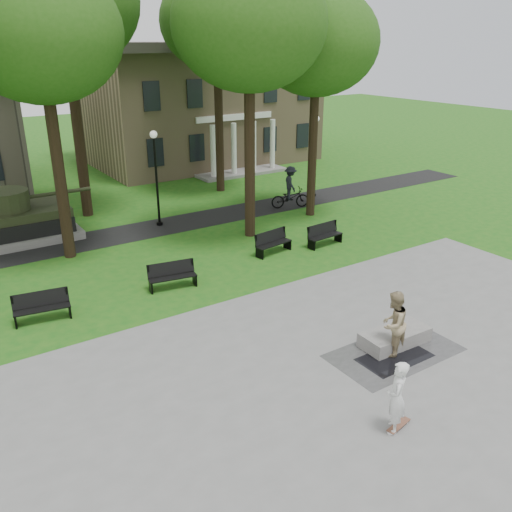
{
  "coord_description": "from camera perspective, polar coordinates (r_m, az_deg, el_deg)",
  "views": [
    {
      "loc": [
        -9.83,
        -12.12,
        8.72
      ],
      "look_at": [
        0.3,
        3.15,
        1.4
      ],
      "focal_mm": 38.0,
      "sensor_mm": 36.0,
      "label": 1
    }
  ],
  "objects": [
    {
      "name": "park_bench_0",
      "position": [
        19.38,
        -21.68,
        -4.92
      ],
      "size": [
        1.85,
        0.79,
        1.0
      ],
      "rotation": [
        0.0,
        0.0,
        -0.15
      ],
      "color": "black",
      "rests_on": "ground"
    },
    {
      "name": "tank_monument",
      "position": [
        27.49,
        -25.05,
        3.05
      ],
      "size": [
        7.45,
        3.4,
        2.4
      ],
      "color": "gray",
      "rests_on": "ground"
    },
    {
      "name": "friend_watching",
      "position": [
        16.41,
        14.25,
        -6.93
      ],
      "size": [
        1.16,
        1.02,
        2.02
      ],
      "primitive_type": "imported",
      "rotation": [
        0.0,
        0.0,
        3.45
      ],
      "color": "tan",
      "rests_on": "plaza"
    },
    {
      "name": "tree_4",
      "position": [
        29.24,
        -19.7,
        23.91
      ],
      "size": [
        7.2,
        7.2,
        13.5
      ],
      "color": "black",
      "rests_on": "ground"
    },
    {
      "name": "building_right",
      "position": [
        43.19,
        -6.27,
        15.83
      ],
      "size": [
        17.0,
        12.0,
        8.6
      ],
      "color": "#9E8460",
      "rests_on": "ground"
    },
    {
      "name": "tree_3",
      "position": [
        28.03,
        6.41,
        21.39
      ],
      "size": [
        6.0,
        6.0,
        11.19
      ],
      "color": "black",
      "rests_on": "ground"
    },
    {
      "name": "park_bench_3",
      "position": [
        24.82,
        7.18,
        2.31
      ],
      "size": [
        1.83,
        0.66,
        1.0
      ],
      "rotation": [
        0.0,
        0.0,
        0.08
      ],
      "color": "black",
      "rests_on": "ground"
    },
    {
      "name": "park_bench_1",
      "position": [
        20.58,
        -8.88,
        -1.97
      ],
      "size": [
        1.85,
        0.83,
        1.0
      ],
      "rotation": [
        0.0,
        0.0,
        -0.17
      ],
      "color": "black",
      "rests_on": "ground"
    },
    {
      "name": "ground",
      "position": [
        17.88,
        4.84,
        -7.51
      ],
      "size": [
        120.0,
        120.0,
        0.0
      ],
      "primitive_type": "plane",
      "color": "#195814",
      "rests_on": "ground"
    },
    {
      "name": "tree_1",
      "position": [
        23.24,
        -21.79,
        20.93
      ],
      "size": [
        6.2,
        6.2,
        11.63
      ],
      "color": "black",
      "rests_on": "ground"
    },
    {
      "name": "park_bench_2",
      "position": [
        23.69,
        1.77,
        1.52
      ],
      "size": [
        1.85,
        0.8,
        1.0
      ],
      "rotation": [
        0.0,
        0.0,
        0.16
      ],
      "color": "black",
      "rests_on": "ground"
    },
    {
      "name": "skateboard",
      "position": [
        14.13,
        14.77,
        -16.91
      ],
      "size": [
        0.8,
        0.35,
        0.07
      ],
      "primitive_type": "cube",
      "rotation": [
        0.0,
        0.0,
        0.19
      ],
      "color": "brown",
      "rests_on": "plaza"
    },
    {
      "name": "tree_5",
      "position": [
        32.97,
        -4.18,
        23.36
      ],
      "size": [
        6.4,
        6.4,
        12.44
      ],
      "color": "black",
      "rests_on": "ground"
    },
    {
      "name": "tree_2",
      "position": [
        24.56,
        -0.72,
        23.16
      ],
      "size": [
        6.6,
        6.6,
        12.16
      ],
      "color": "black",
      "rests_on": "ground"
    },
    {
      "name": "lamp_mid",
      "position": [
        27.17,
        -10.48,
        8.81
      ],
      "size": [
        0.36,
        0.36,
        4.73
      ],
      "color": "black",
      "rests_on": "ground"
    },
    {
      "name": "skateboarder",
      "position": [
        13.48,
        14.58,
        -14.21
      ],
      "size": [
        0.81,
        0.79,
        1.87
      ],
      "primitive_type": "imported",
      "rotation": [
        0.0,
        0.0,
        3.86
      ],
      "color": "silver",
      "rests_on": "plaza"
    },
    {
      "name": "puddle",
      "position": [
        16.74,
        14.39,
        -10.32
      ],
      "size": [
        2.2,
        1.2,
        0.0
      ],
      "primitive_type": "cube",
      "color": "black",
      "rests_on": "plaza"
    },
    {
      "name": "concrete_block",
      "position": [
        17.33,
        14.39,
        -8.26
      ],
      "size": [
        2.23,
        1.07,
        0.45
      ],
      "primitive_type": "cube",
      "rotation": [
        0.0,
        0.0,
        -0.03
      ],
      "color": "gray",
      "rests_on": "plaza"
    },
    {
      "name": "cyclist",
      "position": [
        30.26,
        3.63,
        6.84
      ],
      "size": [
        2.28,
        1.43,
        2.33
      ],
      "rotation": [
        0.0,
        0.0,
        1.23
      ],
      "color": "black",
      "rests_on": "ground"
    },
    {
      "name": "plaza",
      "position": [
        14.94,
        17.16,
        -15.02
      ],
      "size": [
        22.0,
        16.0,
        0.02
      ],
      "primitive_type": "cube",
      "color": "gray",
      "rests_on": "ground"
    },
    {
      "name": "footpath",
      "position": [
        27.47,
        -10.79,
        2.88
      ],
      "size": [
        44.0,
        2.6,
        0.01
      ],
      "primitive_type": "cube",
      "color": "black",
      "rests_on": "ground"
    },
    {
      "name": "lamp_right",
      "position": [
        32.33,
        6.24,
        11.08
      ],
      "size": [
        0.36,
        0.36,
        4.73
      ],
      "color": "black",
      "rests_on": "ground"
    }
  ]
}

